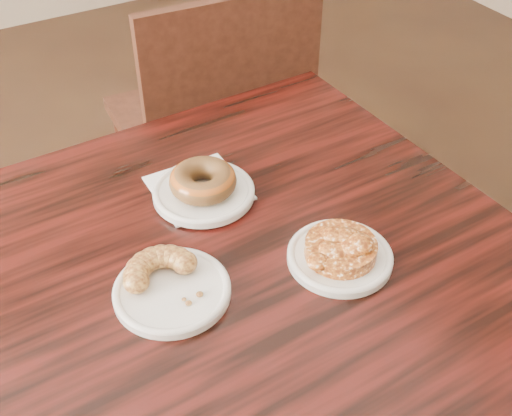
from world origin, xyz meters
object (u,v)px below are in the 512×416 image
cafe_table (250,386)px  chair_far (204,122)px  apple_fritter (341,246)px  glazed_donut (203,181)px  cruller_fragment (171,280)px

cafe_table → chair_far: chair_far is taller
apple_fritter → glazed_donut: bearing=114.7°
apple_fritter → cruller_fragment: size_ratio=1.19×
glazed_donut → chair_far: bearing=64.4°
chair_far → glazed_donut: (-0.31, -0.64, 0.34)m
cafe_table → chair_far: size_ratio=0.96×
chair_far → glazed_donut: 0.79m
glazed_donut → cruller_fragment: bearing=-128.5°
glazed_donut → apple_fritter: (0.11, -0.25, -0.01)m
chair_far → cafe_table: bearing=72.9°
cafe_table → apple_fritter: bearing=-40.6°
glazed_donut → apple_fritter: size_ratio=0.77×
apple_fritter → cruller_fragment: bearing=165.4°
cruller_fragment → cafe_table: bearing=9.5°
chair_far → cruller_fragment: chair_far is taller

